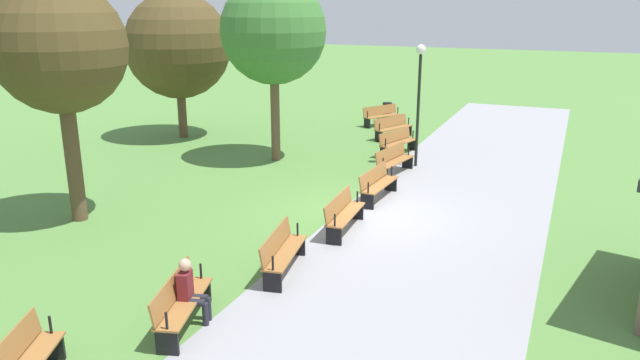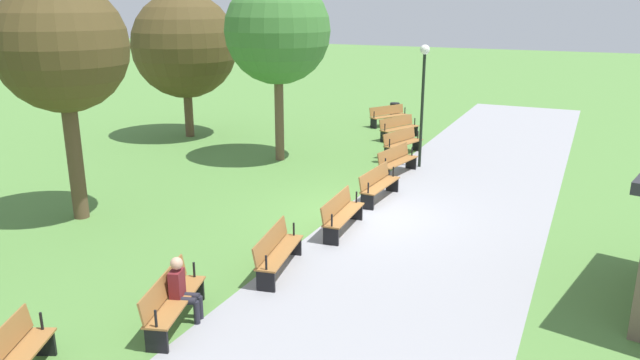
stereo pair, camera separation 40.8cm
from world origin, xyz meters
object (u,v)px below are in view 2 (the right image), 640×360
object	(u,v)px
bench_7	(172,299)
lamp_post	(423,83)
bench_4	(378,184)
tree_3	(62,48)
person_seated	(182,287)
bench_2	(402,142)
bench_0	(388,115)
bench_1	(398,127)
bench_5	(341,213)
tree_4	(278,31)
bench_3	(397,160)
bench_6	(277,250)
tree_0	(185,46)
trash_bin	(395,111)

from	to	relation	value
bench_7	lamp_post	bearing A→B (deg)	157.91
bench_4	tree_3	world-z (taller)	tree_3
bench_4	person_seated	bearing A→B (deg)	-2.84
bench_2	bench_7	xyz separation A→B (m)	(13.32, 0.00, 0.00)
person_seated	bench_0	bearing A→B (deg)	170.06
bench_0	person_seated	size ratio (longest dim) A/B	1.60
bench_0	bench_1	size ratio (longest dim) A/B	0.97
bench_5	tree_4	world-z (taller)	tree_4
bench_3	bench_2	bearing A→B (deg)	-156.13
bench_0	lamp_post	xyz separation A→B (m)	(6.26, 3.22, 2.36)
person_seated	tree_3	xyz separation A→B (m)	(-3.21, -5.70, 3.71)
bench_7	tree_4	size ratio (longest dim) A/B	0.32
bench_2	lamp_post	bearing A→B (deg)	55.31
bench_6	tree_3	size ratio (longest dim) A/B	0.33
bench_2	bench_5	bearing A→B (deg)	23.90
bench_0	tree_4	bearing A→B (deg)	18.91
bench_3	bench_6	xyz separation A→B (m)	(8.07, 0.00, 0.00)
bench_2	lamp_post	size ratio (longest dim) A/B	0.49
bench_7	lamp_post	world-z (taller)	lamp_post
bench_0	tree_3	bearing A→B (deg)	17.80
lamp_post	bench_3	bearing A→B (deg)	-17.60
bench_2	tree_3	xyz separation A→B (m)	(9.94, -5.61, 3.86)
bench_2	bench_6	bearing A→B (deg)	20.50
bench_4	tree_0	distance (m)	11.47
bench_7	bench_3	bearing A→B (deg)	159.50
bench_0	bench_7	size ratio (longest dim) A/B	0.96
trash_bin	tree_3	bearing A→B (deg)	-11.01
bench_1	bench_4	xyz separation A→B (m)	(7.84, 1.90, 0.00)
bench_2	bench_5	xyz separation A→B (m)	(8.01, 0.96, 0.00)
bench_7	lamp_post	size ratio (longest dim) A/B	0.49
bench_4	bench_3	bearing A→B (deg)	-169.78
bench_2	bench_3	world-z (taller)	same
bench_3	bench_4	world-z (taller)	same
bench_3	tree_3	xyz separation A→B (m)	(7.31, -6.24, 3.86)
person_seated	tree_4	size ratio (longest dim) A/B	0.19
bench_0	bench_2	bearing A→B (deg)	54.60
bench_3	tree_3	world-z (taller)	tree_3
bench_7	tree_3	size ratio (longest dim) A/B	0.33
trash_bin	bench_4	bearing A→B (deg)	15.83
bench_4	bench_7	distance (m)	8.07
bench_4	bench_1	bearing A→B (deg)	-162.98
bench_3	tree_0	world-z (taller)	tree_0
bench_1	tree_4	xyz separation A→B (m)	(5.01, -2.79, 3.98)
bench_0	bench_7	world-z (taller)	same
lamp_post	bench_0	bearing A→B (deg)	-152.76
bench_1	person_seated	world-z (taller)	person_seated
bench_7	tree_3	bearing A→B (deg)	-138.23
bench_5	tree_0	distance (m)	12.81
bench_5	bench_6	world-z (taller)	same
tree_3	bench_3	bearing A→B (deg)	139.51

